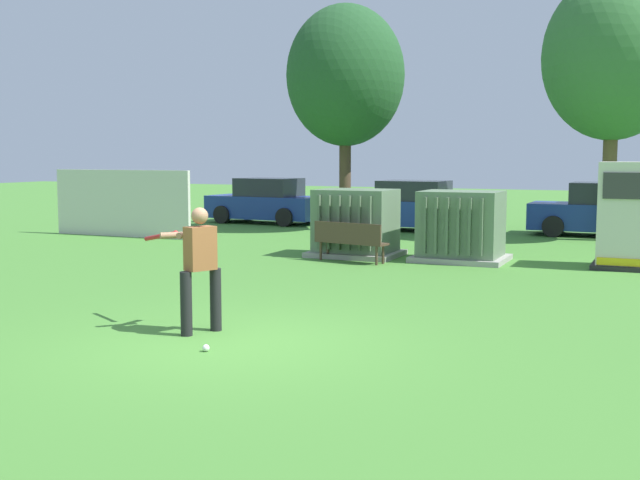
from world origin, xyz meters
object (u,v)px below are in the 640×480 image
batter (198,263)px  generator_enclosure (633,216)px  sports_ball (206,348)px  parked_car_leftmost (267,202)px  transformer_west (356,224)px  parked_car_left_of_center (410,207)px  parked_car_right_of_center (603,211)px  transformer_mid_west (461,227)px  park_bench (349,239)px

batter → generator_enclosure: bearing=60.5°
sports_ball → parked_car_leftmost: bearing=115.4°
transformer_west → batter: 8.72m
parked_car_leftmost → batter: bearing=-65.3°
batter → parked_car_left_of_center: batter is taller
generator_enclosure → parked_car_right_of_center: size_ratio=0.55×
transformer_west → parked_car_left_of_center: 6.86m
transformer_mid_west → sports_ball: 9.77m
sports_ball → park_bench: bearing=99.7°
generator_enclosure → parked_car_left_of_center: 9.45m
park_bench → parked_car_left_of_center: parked_car_left_of_center is taller
park_bench → parked_car_left_of_center: bearing=97.5°
generator_enclosure → park_bench: (-5.96, -1.57, -0.60)m
transformer_west → generator_enclosure: generator_enclosure is taller
generator_enclosure → parked_car_left_of_center: bearing=137.8°
park_bench → parked_car_leftmost: (-6.58, 8.45, 0.22)m
parked_car_leftmost → parked_car_left_of_center: size_ratio=1.01×
park_bench → parked_car_leftmost: 10.71m
parked_car_right_of_center → park_bench: bearing=-119.6°
transformer_mid_west → park_bench: (-2.27, -1.26, -0.25)m
generator_enclosure → parked_car_right_of_center: 7.04m
sports_ball → parked_car_right_of_center: size_ratio=0.02×
transformer_mid_west → sports_ball: transformer_mid_west is taller
batter → parked_car_left_of_center: size_ratio=0.41×
generator_enclosure → parked_car_leftmost: 14.31m
parked_car_left_of_center → transformer_west: bearing=-83.6°
sports_ball → transformer_west: bearing=100.2°
generator_enclosure → transformer_west: bearing=-175.6°
parked_car_leftmost → generator_enclosure: bearing=-28.8°
parked_car_right_of_center → transformer_mid_west: bearing=-109.5°
parked_car_left_of_center → parked_car_right_of_center: size_ratio=1.02×
transformer_west → park_bench: size_ratio=1.14×
transformer_west → parked_car_leftmost: same height
transformer_mid_west → sports_ball: size_ratio=23.33×
parked_car_leftmost → parked_car_left_of_center: same height
sports_ball → transformer_mid_west: bearing=85.2°
park_bench → parked_car_right_of_center: size_ratio=0.44×
batter → parked_car_leftmost: size_ratio=0.40×
transformer_west → parked_car_right_of_center: same height
batter → sports_ball: size_ratio=19.33×
parked_car_leftmost → park_bench: bearing=-52.1°
transformer_west → transformer_mid_west: bearing=3.7°
transformer_mid_west → parked_car_right_of_center: size_ratio=0.50×
transformer_west → transformer_mid_west: same height
park_bench → parked_car_left_of_center: (-1.03, 7.91, 0.22)m
parked_car_left_of_center → park_bench: bearing=-82.5°
parked_car_leftmost → parked_car_right_of_center: same height
transformer_mid_west → parked_car_leftmost: same height
transformer_mid_west → batter: (-1.49, -8.82, 0.19)m
transformer_mid_west → parked_car_left_of_center: same height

